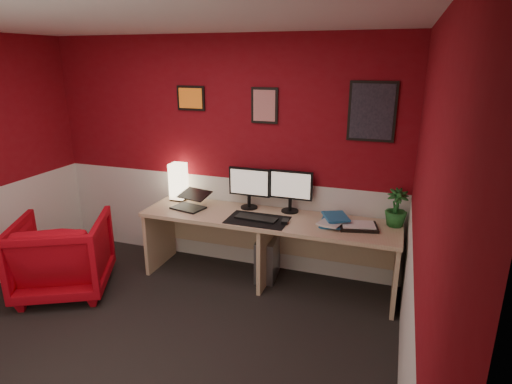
# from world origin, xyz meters

# --- Properties ---
(ground) EXTENTS (4.00, 3.50, 0.01)m
(ground) POSITION_xyz_m (0.00, 0.00, 0.00)
(ground) COLOR black
(ground) RESTS_ON ground
(ceiling) EXTENTS (4.00, 3.50, 0.01)m
(ceiling) POSITION_xyz_m (0.00, 0.00, 2.50)
(ceiling) COLOR white
(ceiling) RESTS_ON ground
(wall_back) EXTENTS (4.00, 0.01, 2.50)m
(wall_back) POSITION_xyz_m (0.00, 1.75, 1.25)
(wall_back) COLOR maroon
(wall_back) RESTS_ON ground
(wall_right) EXTENTS (0.01, 3.50, 2.50)m
(wall_right) POSITION_xyz_m (2.00, 0.00, 1.25)
(wall_right) COLOR maroon
(wall_right) RESTS_ON ground
(wainscot_back) EXTENTS (4.00, 0.01, 1.00)m
(wainscot_back) POSITION_xyz_m (0.00, 1.75, 0.50)
(wainscot_back) COLOR silver
(wainscot_back) RESTS_ON ground
(wainscot_right) EXTENTS (0.01, 3.50, 1.00)m
(wainscot_right) POSITION_xyz_m (2.00, 0.00, 0.50)
(wainscot_right) COLOR silver
(wainscot_right) RESTS_ON ground
(desk) EXTENTS (2.60, 0.65, 0.73)m
(desk) POSITION_xyz_m (0.65, 1.41, 0.36)
(desk) COLOR tan
(desk) RESTS_ON ground
(shoji_lamp) EXTENTS (0.16, 0.16, 0.40)m
(shoji_lamp) POSITION_xyz_m (-0.46, 1.61, 0.93)
(shoji_lamp) COLOR #FFE5B2
(shoji_lamp) RESTS_ON desk
(laptop) EXTENTS (0.37, 0.30, 0.22)m
(laptop) POSITION_xyz_m (-0.22, 1.37, 0.84)
(laptop) COLOR black
(laptop) RESTS_ON desk
(monitor_left) EXTENTS (0.45, 0.06, 0.58)m
(monitor_left) POSITION_xyz_m (0.38, 1.60, 1.02)
(monitor_left) COLOR black
(monitor_left) RESTS_ON desk
(monitor_right) EXTENTS (0.45, 0.06, 0.58)m
(monitor_right) POSITION_xyz_m (0.83, 1.64, 1.02)
(monitor_right) COLOR black
(monitor_right) RESTS_ON desk
(desk_mat) EXTENTS (0.60, 0.38, 0.01)m
(desk_mat) POSITION_xyz_m (0.59, 1.29, 0.73)
(desk_mat) COLOR black
(desk_mat) RESTS_ON desk
(keyboard) EXTENTS (0.43, 0.17, 0.02)m
(keyboard) POSITION_xyz_m (0.57, 1.31, 0.74)
(keyboard) COLOR black
(keyboard) RESTS_ON desk_mat
(mouse) EXTENTS (0.07, 0.11, 0.03)m
(mouse) POSITION_xyz_m (0.86, 1.30, 0.75)
(mouse) COLOR black
(mouse) RESTS_ON desk_mat
(book_bottom) EXTENTS (0.23, 0.30, 0.03)m
(book_bottom) POSITION_xyz_m (1.19, 1.41, 0.74)
(book_bottom) COLOR #22689E
(book_bottom) RESTS_ON desk
(book_middle) EXTENTS (0.28, 0.33, 0.02)m
(book_middle) POSITION_xyz_m (1.21, 1.41, 0.77)
(book_middle) COLOR silver
(book_middle) RESTS_ON book_bottom
(book_top) EXTENTS (0.32, 0.35, 0.03)m
(book_top) POSITION_xyz_m (1.23, 1.42, 0.79)
(book_top) COLOR #22689E
(book_top) RESTS_ON book_middle
(zen_tray) EXTENTS (0.40, 0.32, 0.03)m
(zen_tray) POSITION_xyz_m (1.55, 1.41, 0.74)
(zen_tray) COLOR black
(zen_tray) RESTS_ON desk
(potted_plant) EXTENTS (0.23, 0.23, 0.36)m
(potted_plant) POSITION_xyz_m (1.87, 1.58, 0.91)
(potted_plant) COLOR #19591E
(potted_plant) RESTS_ON desk
(pc_tower) EXTENTS (0.24, 0.47, 0.45)m
(pc_tower) POSITION_xyz_m (0.62, 1.54, 0.23)
(pc_tower) COLOR #99999E
(pc_tower) RESTS_ON ground
(armchair) EXTENTS (1.13, 1.14, 0.78)m
(armchair) POSITION_xyz_m (-1.22, 0.59, 0.39)
(armchair) COLOR #B60814
(armchair) RESTS_ON ground
(art_left) EXTENTS (0.32, 0.02, 0.26)m
(art_left) POSITION_xyz_m (-0.32, 1.74, 1.85)
(art_left) COLOR orange
(art_left) RESTS_ON wall_back
(art_center) EXTENTS (0.28, 0.02, 0.36)m
(art_center) POSITION_xyz_m (0.51, 1.74, 1.80)
(art_center) COLOR red
(art_center) RESTS_ON wall_back
(art_right) EXTENTS (0.44, 0.02, 0.56)m
(art_right) POSITION_xyz_m (1.57, 1.74, 1.78)
(art_right) COLOR black
(art_right) RESTS_ON wall_back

